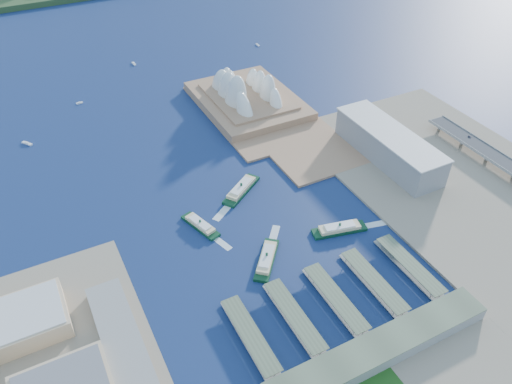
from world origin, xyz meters
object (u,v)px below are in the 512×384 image
toaster_building (388,146)px  ferry_c (267,257)px  opera_house (247,85)px  ferry_d (340,227)px  ferry_b (241,188)px  car_c (470,137)px  ferry_a (200,224)px

toaster_building → ferry_c: bearing=-158.6°
opera_house → toaster_building: (90.00, -200.00, -11.50)m
opera_house → ferry_d: 283.36m
opera_house → ferry_d: size_ratio=3.16×
ferry_b → car_c: 298.95m
ferry_c → ferry_d: bearing=-138.3°
ferry_a → ferry_c: (38.30, -74.16, 0.60)m
ferry_b → ferry_a: bearing=-96.5°
car_c → toaster_building: bearing=166.9°
ferry_d → car_c: car_c is taller
toaster_building → ferry_a: (-249.28, -8.61, -15.80)m
ferry_a → ferry_c: 83.47m
ferry_b → ferry_d: ferry_b is taller
ferry_d → opera_house: bearing=5.5°
ferry_b → ferry_c: bearing=-47.6°
ferry_a → car_c: (358.28, -16.78, 10.82)m
ferry_a → ferry_b: 72.08m
ferry_c → toaster_building: bearing=-118.7°
ferry_a → ferry_b: size_ratio=0.83×
ferry_b → ferry_d: 121.31m
car_c → ferry_b: bearing=170.3°
ferry_b → ferry_d: bearing=-4.2°
opera_house → ferry_b: opera_house is taller
opera_house → ferry_b: size_ratio=2.99×
ferry_a → ferry_b: bearing=10.3°
opera_house → ferry_a: size_ratio=3.62×
opera_house → ferry_c: bearing=-113.2°
toaster_building → ferry_d: 148.88m
ferry_b → car_c: size_ratio=13.01×
ferry_d → toaster_building: bearing=-44.8°
ferry_a → ferry_d: ferry_d is taller
ferry_c → ferry_a: bearing=-22.8°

